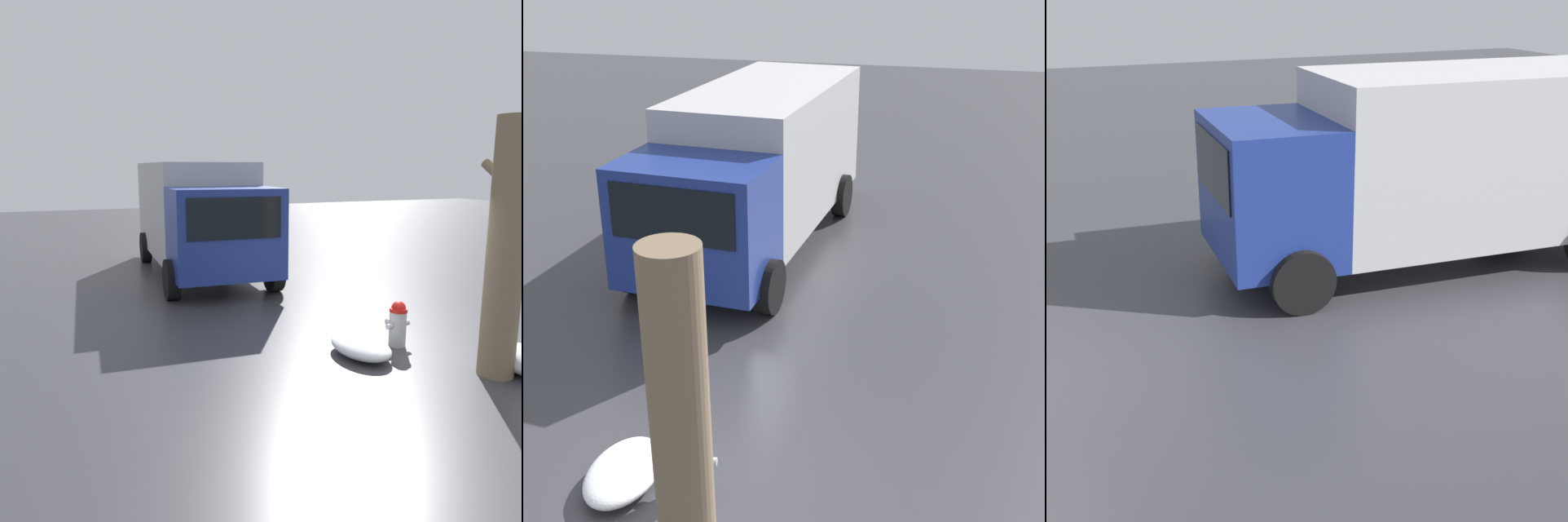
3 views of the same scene
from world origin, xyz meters
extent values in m
plane|color=#38383D|center=(0.00, 0.00, 0.00)|extent=(60.00, 60.00, 0.00)
cylinder|color=#B7B7BC|center=(0.00, 0.00, 0.29)|extent=(0.27, 0.27, 0.57)
cylinder|color=red|center=(0.00, 0.00, 0.60)|extent=(0.29, 0.29, 0.06)
sphere|color=red|center=(0.00, 0.00, 0.63)|extent=(0.23, 0.23, 0.23)
cylinder|color=#B7B7BC|center=(0.18, 0.03, 0.35)|extent=(0.12, 0.13, 0.11)
cylinder|color=#B7B7BC|center=(-0.03, 0.18, 0.35)|extent=(0.11, 0.11, 0.09)
cylinder|color=#B7B7BC|center=(0.03, -0.18, 0.35)|extent=(0.11, 0.11, 0.09)
cylinder|color=#7F6B51|center=(-1.50, -0.54, 1.77)|extent=(0.49, 0.49, 3.53)
cylinder|color=#7F6B51|center=(-1.28, -0.54, 2.76)|extent=(0.56, 0.14, 0.45)
cube|color=navy|center=(4.16, 1.54, 1.44)|extent=(1.76, 2.48, 1.97)
cube|color=black|center=(3.34, 1.59, 1.83)|extent=(0.15, 2.00, 0.87)
cube|color=#BCBCBC|center=(7.68, 1.33, 1.71)|extent=(5.55, 2.70, 2.53)
cylinder|color=black|center=(4.17, 0.35, 0.45)|extent=(0.91, 0.33, 0.90)
cylinder|color=black|center=(4.31, 2.73, 0.45)|extent=(0.91, 0.33, 0.90)
cylinder|color=black|center=(8.96, 0.06, 0.45)|extent=(0.91, 0.33, 0.90)
cylinder|color=black|center=(9.10, 2.44, 0.45)|extent=(0.91, 0.33, 0.90)
ellipsoid|color=white|center=(-0.14, 0.80, 0.15)|extent=(1.19, 0.77, 0.29)
camera|label=1|loc=(-6.44, 5.09, 2.87)|focal=35.00mm
camera|label=2|loc=(-5.86, -2.53, 5.50)|focal=50.00mm
camera|label=3|loc=(0.77, -7.97, 4.33)|focal=50.00mm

